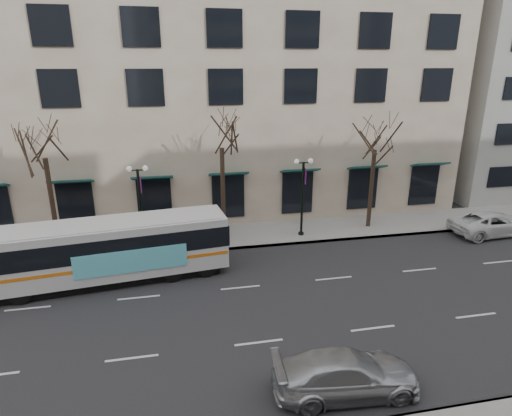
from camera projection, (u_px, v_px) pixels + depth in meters
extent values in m
plane|color=black|center=(249.00, 312.00, 19.53)|extent=(160.00, 160.00, 0.00)
cube|color=gray|center=(297.00, 231.00, 28.80)|extent=(80.00, 4.00, 0.15)
cube|color=tan|center=(177.00, 48.00, 34.84)|extent=(40.00, 20.00, 24.00)
cylinder|color=black|center=(53.00, 207.00, 24.93)|extent=(0.28, 0.28, 5.74)
cylinder|color=black|center=(223.00, 195.00, 26.75)|extent=(0.28, 0.28, 5.95)
cylinder|color=black|center=(371.00, 190.00, 28.69)|extent=(0.28, 0.28, 5.46)
cylinder|color=black|center=(141.00, 210.00, 25.42)|extent=(0.16, 0.16, 5.00)
cylinder|color=black|center=(144.00, 247.00, 26.17)|extent=(0.36, 0.36, 0.30)
cube|color=black|center=(137.00, 170.00, 24.63)|extent=(0.90, 0.06, 0.06)
sphere|color=silver|center=(129.00, 169.00, 24.52)|extent=(0.32, 0.32, 0.32)
sphere|color=silver|center=(145.00, 168.00, 24.69)|extent=(0.32, 0.32, 0.32)
cube|color=#6D1D6C|center=(141.00, 184.00, 24.93)|extent=(0.04, 0.45, 1.00)
cylinder|color=black|center=(302.00, 200.00, 27.28)|extent=(0.16, 0.16, 5.00)
cylinder|color=black|center=(301.00, 234.00, 28.03)|extent=(0.36, 0.36, 0.30)
cube|color=black|center=(304.00, 163.00, 26.50)|extent=(0.90, 0.06, 0.06)
sphere|color=silver|center=(297.00, 161.00, 26.38)|extent=(0.32, 0.32, 0.32)
sphere|color=silver|center=(311.00, 161.00, 26.55)|extent=(0.32, 0.32, 0.32)
cube|color=#6D1D6C|center=(305.00, 176.00, 26.79)|extent=(0.04, 0.45, 1.00)
cube|color=silver|center=(110.00, 248.00, 21.86)|extent=(12.11, 3.95, 2.72)
cube|color=black|center=(113.00, 275.00, 22.35)|extent=(11.13, 3.53, 0.45)
cube|color=black|center=(115.00, 240.00, 21.82)|extent=(11.64, 3.94, 1.09)
cube|color=orange|center=(111.00, 257.00, 22.01)|extent=(11.99, 3.97, 0.18)
cube|color=#5FD2E7|center=(132.00, 261.00, 21.05)|extent=(5.42, 0.70, 1.19)
cube|color=silver|center=(107.00, 223.00, 21.42)|extent=(11.49, 3.63, 0.08)
cylinder|color=black|center=(20.00, 295.00, 20.03)|extent=(1.02, 0.39, 0.99)
cylinder|color=black|center=(28.00, 273.00, 22.09)|extent=(1.02, 0.39, 0.99)
cylinder|color=black|center=(173.00, 273.00, 22.13)|extent=(1.02, 0.39, 0.99)
cylinder|color=black|center=(167.00, 255.00, 24.18)|extent=(1.02, 0.39, 0.99)
cylinder|color=black|center=(207.00, 268.00, 22.65)|extent=(1.02, 0.39, 0.99)
cylinder|color=black|center=(199.00, 251.00, 24.71)|extent=(1.02, 0.39, 0.99)
imported|color=#B2B5BA|center=(346.00, 374.00, 14.56)|extent=(5.19, 2.38, 1.47)
imported|color=white|center=(491.00, 223.00, 28.30)|extent=(5.59, 2.86, 1.51)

